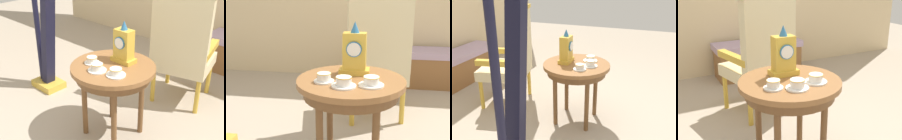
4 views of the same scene
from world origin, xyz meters
TOP-DOWN VIEW (x-y plane):
  - ground_plane at (0.00, 0.00)m, footprint 10.00×10.00m
  - side_table at (0.05, 0.09)m, footprint 0.66×0.66m
  - teacup_left at (-0.10, 0.01)m, footprint 0.12×0.12m
  - teacup_right at (0.02, -0.06)m, footprint 0.14×0.14m
  - teacup_center at (0.17, -0.02)m, footprint 0.15×0.15m
  - mantel_clock at (0.06, 0.20)m, footprint 0.19×0.11m
  - armchair at (0.17, 0.90)m, footprint 0.65×0.64m
  - harp at (-0.99, 0.19)m, footprint 0.40×0.24m

SIDE VIEW (x-z plane):
  - ground_plane at x=0.00m, z-range 0.00..0.00m
  - side_table at x=0.05m, z-range 0.24..0.87m
  - armchair at x=0.17m, z-range 0.02..1.16m
  - teacup_center at x=0.17m, z-range 0.63..0.68m
  - teacup_left at x=-0.10m, z-range 0.63..0.69m
  - teacup_right at x=0.02m, z-range 0.63..0.69m
  - harp at x=-0.99m, z-range -0.17..1.54m
  - mantel_clock at x=0.06m, z-range 0.60..0.93m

